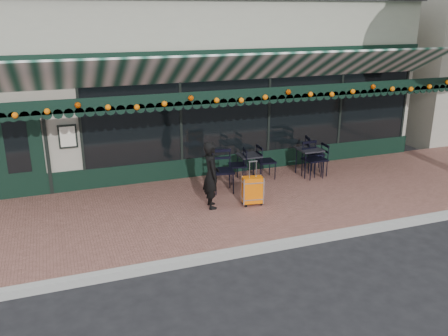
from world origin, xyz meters
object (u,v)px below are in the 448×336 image
object	(u,v)px
chair_a_left	(318,160)
chair_a_right	(314,154)
chair_b_left	(238,166)
chair_b_right	(266,162)
cafe_table_a	(309,151)
cafe_table_b	(249,157)
chair_a_front	(313,160)
woman	(211,175)
chair_b_front	(223,171)
suitcase	(252,190)

from	to	relation	value
chair_a_left	chair_a_right	bearing A→B (deg)	166.23
chair_a_left	chair_b_left	world-z (taller)	chair_b_left
chair_b_left	chair_b_right	world-z (taller)	chair_b_right
chair_a_left	chair_a_right	world-z (taller)	chair_a_right
chair_a_left	chair_a_right	xyz separation A→B (m)	(0.10, 0.35, 0.06)
cafe_table_a	cafe_table_b	bearing A→B (deg)	172.45
chair_b_left	chair_b_right	xyz separation A→B (m)	(0.79, 0.02, 0.01)
chair_a_front	chair_b_right	distance (m)	1.21
chair_a_front	cafe_table_a	bearing A→B (deg)	85.20
woman	chair_b_front	xyz separation A→B (m)	(0.55, 0.78, -0.23)
chair_a_right	chair_b_right	bearing A→B (deg)	107.97
cafe_table_a	chair_b_right	size ratio (longest dim) A/B	0.81
woman	chair_b_left	size ratio (longest dim) A/B	1.72
cafe_table_a	chair_b_front	distance (m)	2.55
cafe_table_a	chair_a_left	size ratio (longest dim) A/B	0.85
chair_a_left	woman	bearing A→B (deg)	-70.56
chair_a_left	chair_b_left	bearing A→B (deg)	-94.71
cafe_table_a	chair_a_right	xyz separation A→B (m)	(0.31, 0.26, -0.16)
chair_a_front	chair_b_left	world-z (taller)	chair_a_front
suitcase	cafe_table_b	bearing A→B (deg)	78.69
chair_a_left	chair_a_right	size ratio (longest dim) A/B	0.88
chair_a_right	chair_b_left	distance (m)	2.26
chair_a_right	chair_b_left	size ratio (longest dim) A/B	1.11
suitcase	woman	bearing A→B (deg)	176.28
chair_a_front	chair_b_front	size ratio (longest dim) A/B	0.93
chair_a_front	chair_b_front	xyz separation A→B (m)	(-2.51, -0.17, 0.03)
woman	chair_a_left	world-z (taller)	woman
cafe_table_a	chair_a_right	world-z (taller)	chair_a_right
chair_a_left	chair_b_front	xyz separation A→B (m)	(-2.73, -0.28, 0.08)
suitcase	chair_a_left	world-z (taller)	suitcase
cafe_table_a	chair_b_left	bearing A→B (deg)	175.85
chair_a_right	chair_a_front	distance (m)	0.56
cafe_table_b	chair_b_left	size ratio (longest dim) A/B	0.76
woman	chair_a_left	size ratio (longest dim) A/B	1.75
chair_b_right	suitcase	bearing A→B (deg)	147.72
chair_a_left	chair_b_right	bearing A→B (deg)	-98.96
cafe_table_b	chair_a_right	size ratio (longest dim) A/B	0.69
cafe_table_b	chair_b_left	bearing A→B (deg)	-168.09
suitcase	cafe_table_b	distance (m)	1.69
chair_a_front	chair_a_left	bearing A→B (deg)	23.46
chair_a_front	chair_b_front	distance (m)	2.52
chair_b_front	chair_a_front	bearing A→B (deg)	13.21
cafe_table_b	suitcase	bearing A→B (deg)	-110.23
suitcase	chair_b_right	distance (m)	1.83
suitcase	cafe_table_a	distance (m)	2.59
woman	cafe_table_b	size ratio (longest dim) A/B	2.25
chair_a_left	chair_b_front	bearing A→B (deg)	-82.56
cafe_table_a	chair_a_left	distance (m)	0.32
suitcase	chair_a_right	bearing A→B (deg)	41.83
woman	chair_b_left	distance (m)	1.74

